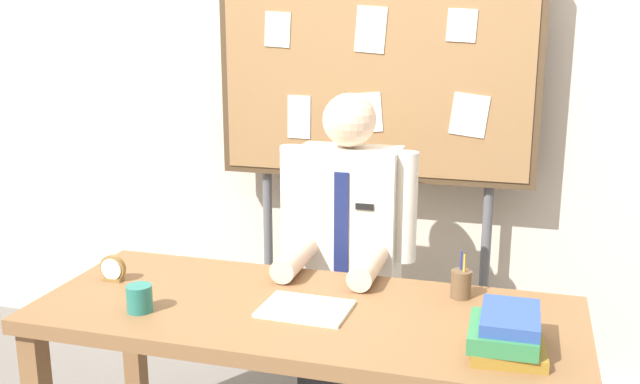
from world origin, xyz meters
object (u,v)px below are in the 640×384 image
Objects in this scene: open_notebook at (305,309)px; desk_clock at (113,270)px; pen_holder at (461,284)px; person at (347,276)px; desk at (305,333)px; book_stack at (506,333)px; bulletin_board at (374,77)px; coffee_mug at (139,298)px.

desk_clock is at bearing 175.26° from open_notebook.
pen_holder is at bearing 9.01° from desk_clock.
open_notebook is 0.54m from pen_holder.
pen_holder is (0.48, -0.33, 0.14)m from person.
book_stack is (0.64, -0.14, 0.14)m from desk.
person is 0.91m from desk_clock.
pen_holder is at bearing 113.52° from book_stack.
person is 8.62× the size of pen_holder.
open_notebook is 0.75m from desk_clock.
desk_clock is 1.23m from pen_holder.
bulletin_board is at bearing 121.77° from pen_holder.
person is 0.96m from book_stack.
desk is at bearing -3.24° from desk_clock.
open_notebook is 3.23× the size of coffee_mug.
person is 0.72× the size of bulletin_board.
person is 0.60m from pen_holder.
book_stack reaches higher than open_notebook.
pen_holder is at bearing 26.09° from desk.
desk is at bearing -90.00° from bulletin_board.
coffee_mug is (-0.51, -0.15, 0.04)m from open_notebook.
desk is at bearing 167.81° from book_stack.
pen_holder is (0.48, -0.77, -0.62)m from bulletin_board.
book_stack is at bearing 1.78° from coffee_mug.
coffee_mug is at bearing -163.27° from open_notebook.
coffee_mug is at bearing -113.17° from bulletin_board.
desk_clock is (-1.38, 0.18, -0.01)m from book_stack.
open_notebook is at bearing -89.32° from person.
bulletin_board is at bearing 90.38° from open_notebook.
bulletin_board is 21.78× the size of coffee_mug.
pen_holder is (0.48, 0.23, 0.14)m from desk.
bulletin_board is at bearing 66.83° from coffee_mug.
book_stack is at bearing -66.48° from pen_holder.
book_stack is at bearing -12.19° from desk.
desk is 18.57× the size of desk_clock.
open_notebook is at bearing -4.74° from desk_clock.
open_notebook is at bearing -151.66° from pen_holder.
bulletin_board is 1.37m from desk_clock.
person is 0.88m from bulletin_board.
desk_clock is at bearing -144.66° from person.
open_notebook is at bearing 169.42° from book_stack.
desk_clock is at bearing -127.37° from bulletin_board.
desk is 0.75m from desk_clock.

